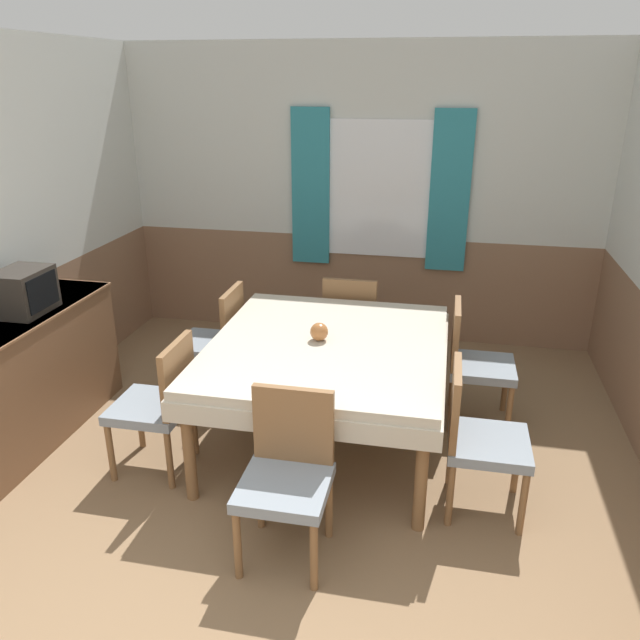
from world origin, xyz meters
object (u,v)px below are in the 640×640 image
chair_right_far (473,360)px  chair_left_near (160,401)px  vase (319,332)px  chair_head_near (287,471)px  chair_right_near (477,435)px  chair_head_window (352,322)px  chair_left_far (217,338)px  dining_table (327,357)px  sideboard (29,376)px  tv (24,291)px

chair_right_far → chair_left_near: (-1.88, -0.99, 0.00)m
vase → chair_head_near: bearing=-86.9°
chair_head_near → vase: size_ratio=7.45×
chair_right_near → chair_head_window: (-0.94, 1.53, 0.00)m
chair_left_far → chair_right_far: size_ratio=1.00×
chair_right_far → dining_table: bearing=-62.3°
sideboard → chair_head_window: bearing=34.3°
chair_left_far → vase: chair_left_far is taller
vase → chair_left_far: bearing=152.1°
sideboard → vase: sideboard is taller
chair_left_near → chair_right_near: bearing=-90.0°
dining_table → chair_left_near: 1.07m
chair_left_near → chair_head_window: (0.94, 1.53, 0.00)m
chair_right_far → chair_head_window: size_ratio=1.00×
dining_table → tv: (-1.95, -0.23, 0.39)m
chair_right_near → chair_head_near: (-0.94, -0.54, 0.00)m
chair_left_near → sideboard: bearing=79.8°
chair_right_far → chair_head_window: bearing=-119.7°
dining_table → chair_head_window: (0.00, 1.03, -0.16)m
chair_left_near → vase: size_ratio=7.45×
tv → dining_table: bearing=6.8°
chair_head_near → sideboard: bearing=-20.2°
chair_left_near → chair_head_near: size_ratio=1.00×
sideboard → chair_left_far: bearing=38.1°
chair_head_window → tv: size_ratio=2.39×
dining_table → chair_right_far: 1.07m
chair_right_near → chair_head_window: size_ratio=1.00×
dining_table → vase: size_ratio=14.42×
chair_head_near → vase: bearing=-86.9°
chair_left_far → chair_head_near: size_ratio=1.00×
chair_left_near → vase: (0.88, 0.52, 0.32)m
tv → vase: (1.89, 0.26, -0.23)m
chair_left_far → chair_left_near: same height
chair_left_far → chair_head_near: bearing=-148.3°
chair_head_window → chair_right_far: bearing=-29.7°
chair_right_near → chair_right_far: 0.99m
chair_left_near → chair_left_far: bearing=0.0°
chair_left_far → chair_right_near: bearing=-117.7°
chair_right_near → sideboard: size_ratio=0.57×
dining_table → tv: size_ratio=4.63×
tv → chair_right_far: bearing=14.1°
chair_head_near → tv: size_ratio=2.39×
chair_left_far → chair_head_window: (0.94, 0.54, 0.00)m
chair_right_near → chair_left_near: bearing=-90.0°
chair_right_far → tv: tv is taller
chair_right_far → sideboard: size_ratio=0.57×
chair_head_near → vase: (-0.06, 1.06, 0.32)m
chair_right_near → chair_right_far: bearing=-180.0°
dining_table → chair_right_near: chair_right_near is taller
sideboard → chair_right_far: bearing=15.5°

